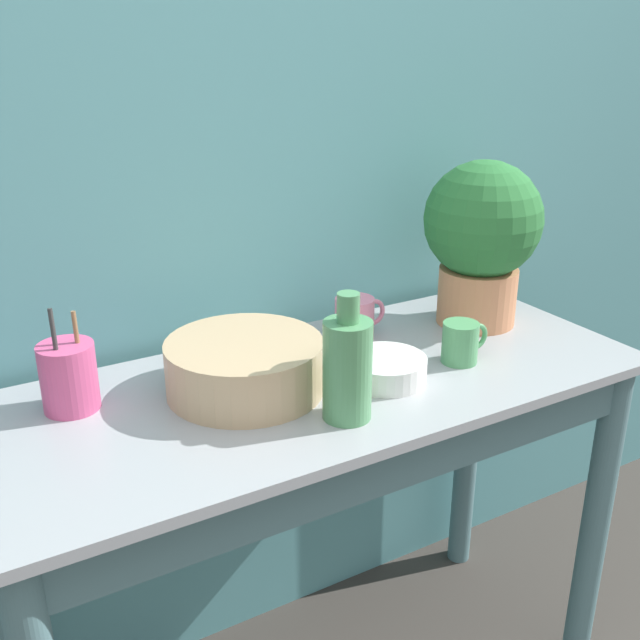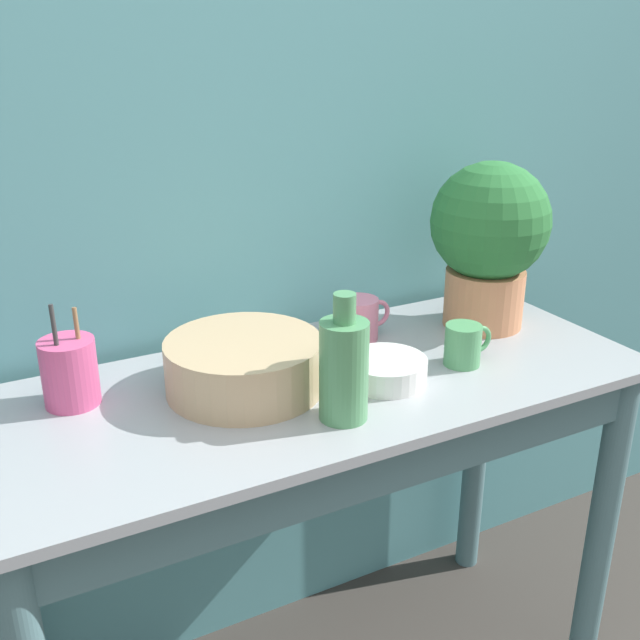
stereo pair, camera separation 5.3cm
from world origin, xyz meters
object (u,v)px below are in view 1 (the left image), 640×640
object	(u,v)px
mug_pink	(355,318)
bowl_small_enamel_white	(386,369)
mug_green	(461,342)
potted_plant	(482,234)
utensil_cup	(69,377)
bottle_tall	(347,367)
bowl_wash_large	(245,367)

from	to	relation	value
mug_pink	bowl_small_enamel_white	size ratio (longest dim) A/B	0.77
mug_green	bowl_small_enamel_white	size ratio (longest dim) A/B	0.67
potted_plant	utensil_cup	bearing A→B (deg)	177.27
mug_pink	mug_green	world-z (taller)	mug_pink
mug_pink	bowl_small_enamel_white	xyz separation A→B (m)	(-0.06, -0.20, -0.02)
bowl_small_enamel_white	utensil_cup	xyz separation A→B (m)	(-0.53, 0.18, 0.04)
bottle_tall	bowl_small_enamel_white	size ratio (longest dim) A/B	1.44
bowl_wash_large	potted_plant	bearing A→B (deg)	4.86
mug_pink	utensil_cup	bearing A→B (deg)	-178.44
bowl_wash_large	mug_pink	size ratio (longest dim) A/B	2.40
potted_plant	mug_pink	size ratio (longest dim) A/B	3.04
bowl_small_enamel_white	bowl_wash_large	bearing A→B (deg)	159.57
potted_plant	bowl_small_enamel_white	xyz separation A→B (m)	(-0.34, -0.14, -0.18)
mug_pink	utensil_cup	distance (m)	0.59
bowl_wash_large	bowl_small_enamel_white	bearing A→B (deg)	-20.43
bowl_wash_large	bowl_small_enamel_white	distance (m)	0.26
mug_green	mug_pink	bearing A→B (deg)	118.94
bowl_wash_large	bowl_small_enamel_white	size ratio (longest dim) A/B	1.85
bowl_wash_large	mug_green	size ratio (longest dim) A/B	2.73
potted_plant	utensil_cup	distance (m)	0.88
mug_green	utensil_cup	distance (m)	0.73
potted_plant	bowl_wash_large	xyz separation A→B (m)	(-0.58, -0.05, -0.15)
mug_pink	utensil_cup	size ratio (longest dim) A/B	0.62
bowl_wash_large	mug_pink	distance (m)	0.32
bowl_small_enamel_white	potted_plant	bearing A→B (deg)	22.40
mug_green	utensil_cup	world-z (taller)	utensil_cup
utensil_cup	bottle_tall	bearing A→B (deg)	-34.03
bowl_small_enamel_white	bottle_tall	bearing A→B (deg)	-148.80
bottle_tall	mug_green	size ratio (longest dim) A/B	2.14
bowl_wash_large	utensil_cup	size ratio (longest dim) A/B	1.49
bowl_wash_large	mug_pink	bearing A→B (deg)	19.39
bowl_small_enamel_white	mug_green	bearing A→B (deg)	-2.17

